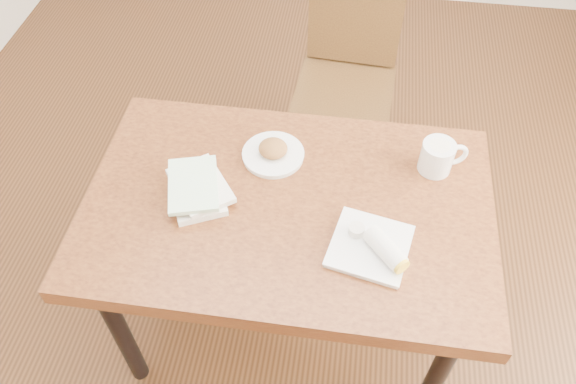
# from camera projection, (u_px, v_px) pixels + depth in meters

# --- Properties ---
(ground) EXTENTS (4.00, 5.00, 0.01)m
(ground) POSITION_uv_depth(u_px,v_px,m) (288.00, 319.00, 2.28)
(ground) COLOR #472814
(ground) RESTS_ON ground
(table) EXTENTS (1.24, 0.81, 0.75)m
(table) POSITION_uv_depth(u_px,v_px,m) (288.00, 219.00, 1.77)
(table) COLOR brown
(table) RESTS_ON ground
(chair_far) EXTENTS (0.45, 0.45, 0.95)m
(chair_far) POSITION_uv_depth(u_px,v_px,m) (348.00, 66.00, 2.46)
(chair_far) COLOR #4E3516
(chair_far) RESTS_ON ground
(plate_scone) EXTENTS (0.20, 0.20, 0.06)m
(plate_scone) POSITION_uv_depth(u_px,v_px,m) (273.00, 152.00, 1.81)
(plate_scone) COLOR white
(plate_scone) RESTS_ON table
(coffee_mug) EXTENTS (0.15, 0.10, 0.11)m
(coffee_mug) POSITION_uv_depth(u_px,v_px,m) (438.00, 156.00, 1.75)
(coffee_mug) COLOR white
(coffee_mug) RESTS_ON table
(plate_burrito) EXTENTS (0.26, 0.26, 0.07)m
(plate_burrito) POSITION_uv_depth(u_px,v_px,m) (375.00, 247.00, 1.57)
(plate_burrito) COLOR white
(plate_burrito) RESTS_ON table
(book_stack) EXTENTS (0.25, 0.27, 0.06)m
(book_stack) POSITION_uv_depth(u_px,v_px,m) (197.00, 188.00, 1.71)
(book_stack) COLOR white
(book_stack) RESTS_ON table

